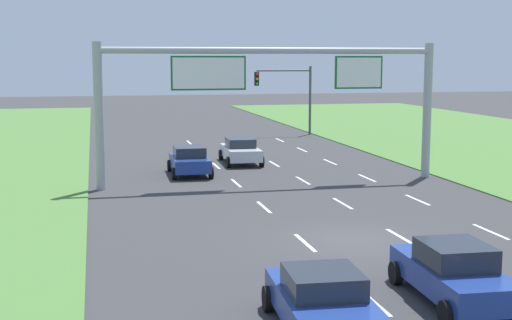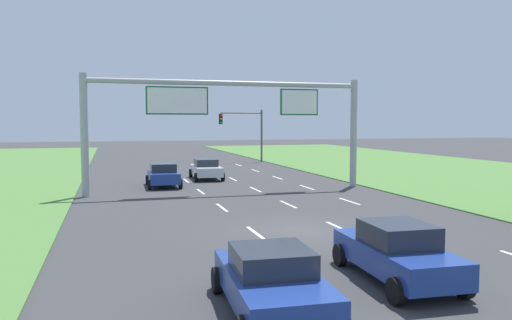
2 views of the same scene
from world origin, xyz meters
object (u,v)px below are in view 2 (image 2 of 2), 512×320
at_px(car_lead_silver, 206,169).
at_px(sign_gantry, 229,112).
at_px(car_near_red, 271,280).
at_px(car_far_ahead, 396,252).
at_px(traffic_light_mast, 244,126).
at_px(car_mid_lane, 163,175).

xyz_separation_m(car_lead_silver, sign_gantry, (0.15, -7.01, 4.12)).
relative_size(car_near_red, car_lead_silver, 0.99).
height_order(car_near_red, sign_gantry, sign_gantry).
bearing_deg(car_far_ahead, traffic_light_mast, 83.62).
relative_size(car_lead_silver, car_far_ahead, 0.99).
height_order(car_near_red, car_far_ahead, car_far_ahead).
xyz_separation_m(car_mid_lane, traffic_light_mast, (10.46, 18.33, 3.07)).
bearing_deg(sign_gantry, car_far_ahead, -89.29).
distance_m(car_mid_lane, sign_gantry, 6.47).
xyz_separation_m(car_far_ahead, traffic_light_mast, (6.55, 39.98, 3.08)).
bearing_deg(sign_gantry, car_near_red, -100.69).
distance_m(car_near_red, car_lead_silver, 26.74).
height_order(car_lead_silver, car_far_ahead, car_far_ahead).
bearing_deg(car_mid_lane, traffic_light_mast, 61.59).
bearing_deg(car_near_red, car_lead_silver, 85.74).
bearing_deg(car_mid_lane, car_lead_silver, 46.86).
distance_m(car_near_red, traffic_light_mast, 42.64).
bearing_deg(car_near_red, sign_gantry, 82.64).
bearing_deg(car_mid_lane, car_near_red, -88.68).
relative_size(car_near_red, traffic_light_mast, 0.78).
distance_m(car_lead_silver, car_mid_lane, 5.06).
height_order(sign_gantry, traffic_light_mast, sign_gantry).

